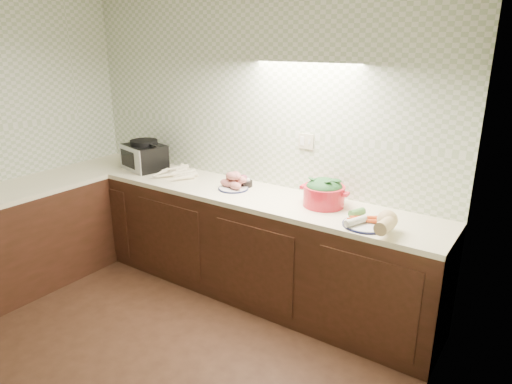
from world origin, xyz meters
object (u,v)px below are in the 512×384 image
Objects in this scene: toaster_oven at (144,156)px; dutch_oven at (324,192)px; parsnip_pile at (180,174)px; veg_plate at (376,221)px; sweet_potato_plate at (234,182)px; onion_bowl at (244,182)px.

dutch_oven is (1.89, 0.04, -0.03)m from toaster_oven.
parsnip_pile is 1.04× the size of dutch_oven.
sweet_potato_plate is at bearing 173.79° from veg_plate.
sweet_potato_plate is at bearing -177.96° from dutch_oven.
sweet_potato_plate reaches higher than parsnip_pile.
sweet_potato_plate is at bearing 0.01° from parsnip_pile.
sweet_potato_plate is 1.29m from veg_plate.
onion_bowl is (0.64, 0.11, 0.01)m from parsnip_pile.
toaster_oven reaches higher than onion_bowl.
dutch_oven reaches higher than onion_bowl.
parsnip_pile is 1.41m from dutch_oven.
sweet_potato_plate is (0.61, 0.00, 0.03)m from parsnip_pile.
parsnip_pile is at bearing -179.99° from sweet_potato_plate.
sweet_potato_plate is 0.80m from dutch_oven.
parsnip_pile is (0.48, -0.01, -0.10)m from toaster_oven.
sweet_potato_plate reaches higher than veg_plate.
toaster_oven reaches higher than parsnip_pile.
sweet_potato_plate is 0.64× the size of veg_plate.
onion_bowl is at bearing 18.86° from toaster_oven.
toaster_oven reaches higher than dutch_oven.
parsnip_pile is 1.89m from veg_plate.
toaster_oven is at bearing -174.95° from onion_bowl.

